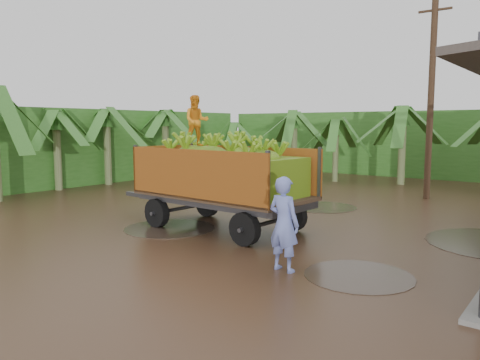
# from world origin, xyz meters

# --- Properties ---
(ground) EXTENTS (100.00, 100.00, 0.00)m
(ground) POSITION_xyz_m (0.00, 0.00, 0.00)
(ground) COLOR black
(ground) RESTS_ON ground
(hedge_north) EXTENTS (22.00, 3.00, 3.60)m
(hedge_north) POSITION_xyz_m (-2.00, 16.00, 1.80)
(hedge_north) COLOR #2D661E
(hedge_north) RESTS_ON ground
(hedge_west) EXTENTS (3.00, 18.00, 3.60)m
(hedge_west) POSITION_xyz_m (-14.00, 4.00, 1.80)
(hedge_west) COLOR #2D661E
(hedge_west) RESTS_ON ground
(banana_trailer) EXTENTS (6.75, 2.59, 3.70)m
(banana_trailer) POSITION_xyz_m (-1.62, -1.20, 1.45)
(banana_trailer) COLOR orange
(banana_trailer) RESTS_ON ground
(man_blue) EXTENTS (0.73, 0.52, 1.87)m
(man_blue) POSITION_xyz_m (1.68, -3.37, 0.93)
(man_blue) COLOR #707FCD
(man_blue) RESTS_ON ground
(utility_pole) EXTENTS (1.20, 0.24, 7.65)m
(utility_pole) POSITION_xyz_m (1.34, 7.67, 3.88)
(utility_pole) COLOR #47301E
(utility_pole) RESTS_ON ground
(banana_plants) EXTENTS (24.25, 20.46, 4.25)m
(banana_plants) POSITION_xyz_m (-4.89, 6.19, 1.88)
(banana_plants) COLOR #2D661E
(banana_plants) RESTS_ON ground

